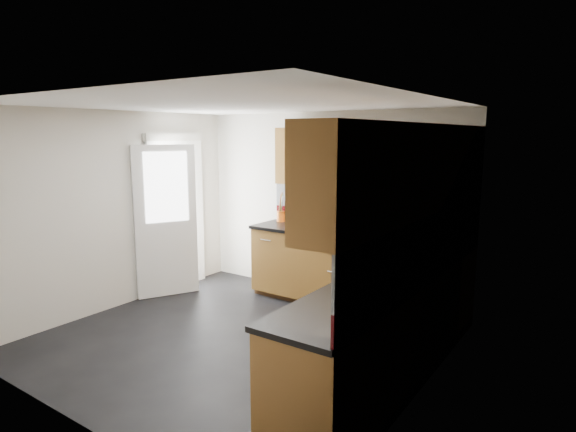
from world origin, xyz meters
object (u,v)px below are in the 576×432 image
Objects in this scene: gas_hob at (345,232)px; food_processor at (421,248)px; toaster at (376,228)px; utensil_pot at (281,215)px.

gas_hob is 1.73× the size of food_processor.
toaster is at bearing 20.74° from gas_hob.
toaster is at bearing 132.39° from food_processor.
gas_hob is 0.37m from toaster.
toaster is (0.34, 0.13, 0.07)m from gas_hob.
toaster is 0.81× the size of food_processor.
utensil_pot is 1.44m from toaster.
food_processor is at bearing -24.13° from utensil_pot.
gas_hob is 2.14× the size of toaster.
utensil_pot is at bearing 169.65° from gas_hob.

